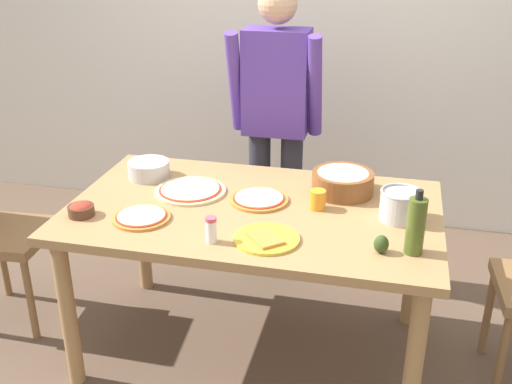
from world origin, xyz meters
The scene contains 16 objects.
ground centered at (0.00, 0.00, 0.00)m, with size 8.00×8.00×0.00m, color brown.
wall_back centered at (0.00, 1.60, 1.30)m, with size 5.60×0.10×2.60m, color silver.
dining_table centered at (0.00, 0.00, 0.67)m, with size 1.60×0.96×0.76m.
person_cook centered at (-0.06, 0.76, 0.94)m, with size 0.49×0.25×1.62m.
pizza_raw_on_board centered at (-0.32, 0.09, 0.77)m, with size 0.32×0.32×0.02m.
pizza_cooked_on_tray centered at (-0.43, -0.22, 0.77)m, with size 0.24×0.24×0.02m.
pizza_second_cooked centered at (0.01, 0.07, 0.77)m, with size 0.26×0.26×0.02m.
plate_with_slice centered at (0.12, -0.28, 0.77)m, with size 0.26×0.26×0.02m.
popcorn_bowl centered at (0.36, 0.24, 0.82)m, with size 0.28×0.28×0.11m.
mixing_bowl_steel centered at (-0.57, 0.22, 0.80)m, with size 0.20×0.20×0.08m.
small_sauce_bowl centered at (-0.69, -0.25, 0.79)m, with size 0.11×0.11×0.06m.
olive_oil_bottle centered at (0.67, -0.25, 0.87)m, with size 0.07×0.07×0.26m.
steel_pot centered at (0.62, 0.03, 0.83)m, with size 0.17×0.17×0.13m.
cup_orange centered at (0.27, 0.05, 0.80)m, with size 0.07×0.07×0.09m, color orange.
salt_shaker centered at (-0.08, -0.34, 0.81)m, with size 0.04×0.04×0.11m.
avocado centered at (0.56, -0.27, 0.80)m, with size 0.06×0.06×0.07m, color #2D4219.
Camera 1 is at (0.56, -2.32, 1.90)m, focal length 42.79 mm.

